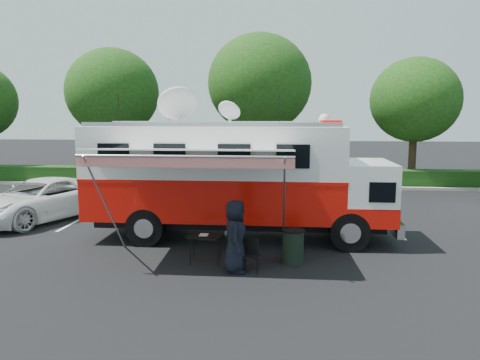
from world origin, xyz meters
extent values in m
plane|color=black|center=(0.00, 0.00, 0.00)|extent=(120.00, 120.00, 0.00)
cube|color=#9E998E|center=(4.00, 11.00, 0.07)|extent=(60.00, 0.35, 0.15)
cube|color=black|center=(4.00, 11.90, 0.50)|extent=(60.00, 1.20, 1.00)
cylinder|color=black|center=(-9.00, 13.00, 2.20)|extent=(0.44, 0.44, 4.40)
ellipsoid|color=#14380F|center=(-9.00, 13.00, 5.46)|extent=(5.63, 5.63, 5.35)
cylinder|color=black|center=(0.00, 13.00, 2.40)|extent=(0.44, 0.44, 4.80)
ellipsoid|color=#14380F|center=(0.00, 13.00, 5.95)|extent=(6.14, 6.14, 5.84)
cylinder|color=black|center=(9.00, 13.00, 2.00)|extent=(0.44, 0.44, 4.00)
ellipsoid|color=#14380F|center=(9.00, 13.00, 4.96)|extent=(5.12, 5.12, 4.86)
cube|color=silver|center=(-6.50, 3.00, 0.00)|extent=(0.12, 5.50, 0.01)
cube|color=silver|center=(-0.50, 3.00, 0.00)|extent=(0.12, 5.50, 0.01)
cube|color=silver|center=(5.50, 3.00, 0.00)|extent=(0.12, 5.50, 0.01)
cube|color=black|center=(0.00, 0.00, 0.60)|extent=(9.37, 1.52, 0.33)
cylinder|color=black|center=(3.48, -1.20, 0.60)|extent=(1.20, 0.35, 1.20)
cylinder|color=black|center=(3.48, 1.20, 0.60)|extent=(1.20, 0.35, 1.20)
cylinder|color=black|center=(-2.83, -1.20, 0.60)|extent=(1.20, 0.35, 1.20)
cylinder|color=black|center=(-2.83, 1.20, 0.60)|extent=(1.20, 0.35, 1.20)
cube|color=silver|center=(4.95, 0.00, 0.65)|extent=(0.22, 2.72, 0.44)
cube|color=silver|center=(4.14, 0.00, 1.69)|extent=(1.52, 2.72, 1.85)
cube|color=red|center=(4.14, 0.00, 1.03)|extent=(1.55, 2.74, 0.60)
cube|color=black|center=(4.85, 0.00, 2.01)|extent=(0.13, 2.42, 0.76)
cube|color=red|center=(-0.76, 0.00, 1.42)|extent=(8.28, 2.72, 1.31)
cube|color=red|center=(-0.76, 0.00, 2.07)|extent=(8.30, 2.74, 0.11)
cube|color=silver|center=(-0.76, 0.00, 2.89)|extent=(8.28, 2.72, 1.52)
cube|color=silver|center=(-0.76, 0.00, 3.69)|extent=(8.28, 2.72, 0.09)
cube|color=#CC0505|center=(2.94, 0.00, 3.84)|extent=(0.60, 1.03, 0.17)
sphere|color=silver|center=(2.83, 1.09, 3.95)|extent=(0.37, 0.37, 0.37)
ellipsoid|color=silver|center=(-1.96, -0.16, 4.46)|extent=(1.31, 1.31, 0.39)
ellipsoid|color=silver|center=(-0.33, 0.22, 4.25)|extent=(0.76, 0.76, 0.22)
cylinder|color=black|center=(-4.14, 0.44, 4.25)|extent=(0.02, 0.02, 1.09)
cylinder|color=black|center=(-2.40, 0.44, 4.25)|extent=(0.02, 0.02, 1.09)
cylinder|color=black|center=(1.31, 0.44, 4.25)|extent=(0.02, 0.02, 1.09)
cube|color=white|center=(-0.98, -2.67, 3.16)|extent=(5.44, 2.61, 0.22)
cube|color=red|center=(-0.98, -3.95, 2.96)|extent=(5.44, 0.04, 0.30)
cylinder|color=#B2B2B7|center=(-0.98, -3.97, 3.09)|extent=(5.44, 0.07, 0.07)
cylinder|color=#B2B2B7|center=(-3.45, -2.74, 1.55)|extent=(0.05, 2.80, 3.14)
cylinder|color=#B2B2B7|center=(1.49, -2.74, 1.55)|extent=(0.05, 2.80, 3.14)
imported|color=silver|center=(-7.98, 2.06, 0.00)|extent=(4.84, 6.39, 1.61)
imported|color=black|center=(0.24, -3.37, 0.00)|extent=(0.69, 0.99, 1.92)
cube|color=black|center=(-0.67, -2.69, 0.76)|extent=(1.05, 0.85, 0.04)
cylinder|color=black|center=(-1.05, -2.93, 0.38)|extent=(0.02, 0.02, 0.76)
cylinder|color=black|center=(-1.05, -2.45, 0.38)|extent=(0.02, 0.02, 0.76)
cylinder|color=black|center=(-0.29, -2.93, 0.38)|extent=(0.02, 0.02, 0.76)
cylinder|color=black|center=(-0.29, -2.45, 0.38)|extent=(0.02, 0.02, 0.76)
cube|color=silver|center=(-0.72, -2.64, 0.79)|extent=(0.24, 0.33, 0.01)
cube|color=black|center=(0.65, -3.34, 0.42)|extent=(0.55, 0.55, 0.04)
cube|color=black|center=(0.65, -3.14, 0.65)|extent=(0.40, 0.19, 0.46)
cylinder|color=black|center=(0.48, -3.51, 0.21)|extent=(0.02, 0.02, 0.42)
cylinder|color=black|center=(0.48, -3.18, 0.21)|extent=(0.02, 0.02, 0.42)
cylinder|color=black|center=(0.81, -3.51, 0.21)|extent=(0.02, 0.02, 0.42)
cylinder|color=black|center=(0.81, -3.18, 0.21)|extent=(0.02, 0.02, 0.42)
cylinder|color=black|center=(1.76, -2.50, 0.46)|extent=(0.59, 0.59, 0.91)
cylinder|color=black|center=(1.76, -2.50, 0.93)|extent=(0.64, 0.64, 0.04)
camera|label=1|loc=(1.46, -15.17, 4.10)|focal=35.00mm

